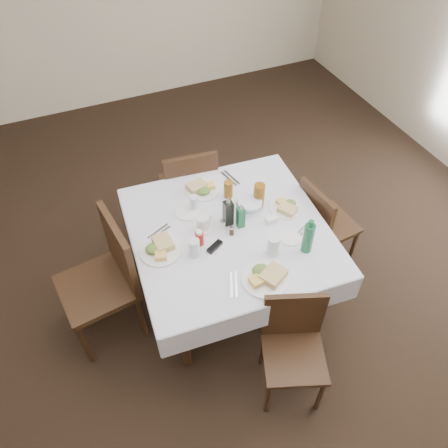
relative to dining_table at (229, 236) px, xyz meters
name	(u,v)px	position (x,y,z in m)	size (l,w,h in m)	color
ground_plane	(220,315)	(-0.15, -0.18, -0.68)	(7.00, 7.00, 0.00)	black
room_shell	(217,135)	(-0.15, -0.18, 1.03)	(6.04, 7.04, 2.80)	beige
dining_table	(229,236)	(0.00, 0.00, 0.00)	(1.45, 1.45, 0.76)	black
chair_north	(190,186)	(-0.02, 0.79, -0.15)	(0.48, 0.48, 0.93)	black
chair_south	(293,340)	(0.09, -0.81, -0.21)	(0.50, 0.50, 0.83)	black
chair_east	(322,222)	(0.82, 0.02, -0.20)	(0.44, 0.44, 0.85)	black
chair_west	(108,274)	(-0.88, 0.09, -0.10)	(0.55, 0.55, 1.03)	black
meal_north	(202,189)	(-0.03, 0.45, 0.10)	(0.27, 0.27, 0.06)	white
meal_south	(266,276)	(0.04, -0.49, 0.10)	(0.30, 0.30, 0.07)	white
meal_east	(287,207)	(0.47, 0.02, 0.10)	(0.24, 0.24, 0.05)	white
meal_west	(160,248)	(-0.50, 0.00, 0.10)	(0.28, 0.28, 0.06)	white
side_plate_a	(187,213)	(-0.22, 0.26, 0.08)	(0.17, 0.17, 0.01)	white
side_plate_b	(291,238)	(0.35, -0.25, 0.08)	(0.14, 0.14, 0.01)	white
water_n	(194,203)	(-0.15, 0.29, 0.14)	(0.06, 0.06, 0.12)	silver
water_s	(273,246)	(0.18, -0.31, 0.15)	(0.08, 0.08, 0.15)	silver
water_e	(257,195)	(0.31, 0.18, 0.14)	(0.07, 0.07, 0.12)	silver
water_w	(194,248)	(-0.30, -0.12, 0.15)	(0.07, 0.07, 0.14)	silver
iced_tea_a	(228,189)	(0.13, 0.31, 0.15)	(0.07, 0.07, 0.14)	brown
iced_tea_b	(259,194)	(0.31, 0.16, 0.16)	(0.08, 0.08, 0.17)	brown
bread_basket	(250,205)	(0.22, 0.13, 0.11)	(0.20, 0.20, 0.07)	silver
oil_cruet_dark	(228,212)	(0.02, 0.06, 0.19)	(0.06, 0.06, 0.26)	black
oil_cruet_green	(241,217)	(0.09, 0.00, 0.17)	(0.05, 0.05, 0.21)	#195E34
ketchup_bottle	(199,238)	(-0.24, -0.05, 0.14)	(0.06, 0.06, 0.12)	#A81811
salt_shaker	(222,225)	(-0.05, 0.02, 0.12)	(0.04, 0.04, 0.09)	white
pepper_shaker	(232,231)	(0.00, -0.05, 0.11)	(0.03, 0.03, 0.07)	#392419
coffee_mug	(203,223)	(-0.16, 0.08, 0.13)	(0.15, 0.14, 0.10)	white
sunglasses	(215,247)	(-0.16, -0.12, 0.09)	(0.13, 0.09, 0.03)	black
green_bottle	(308,237)	(0.40, -0.38, 0.20)	(0.07, 0.07, 0.28)	#195E34
sugar_caddy	(272,220)	(0.31, -0.06, 0.10)	(0.09, 0.05, 0.05)	white
cutlery_n	(230,178)	(0.23, 0.49, 0.08)	(0.09, 0.21, 0.01)	silver
cutlery_s	(234,285)	(-0.17, -0.45, 0.08)	(0.12, 0.20, 0.01)	silver
cutlery_e	(300,233)	(0.43, -0.23, 0.08)	(0.17, 0.10, 0.01)	silver
cutlery_w	(159,232)	(-0.46, 0.16, 0.08)	(0.18, 0.12, 0.01)	silver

